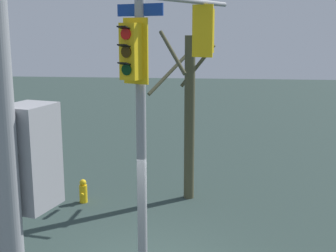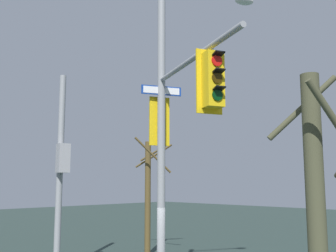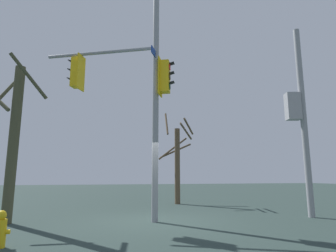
{
  "view_description": "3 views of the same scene",
  "coord_description": "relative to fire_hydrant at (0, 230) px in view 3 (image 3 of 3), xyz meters",
  "views": [
    {
      "loc": [
        9.2,
        1.51,
        5.18
      ],
      "look_at": [
        -0.4,
        0.5,
        3.14
      ],
      "focal_mm": 49.44,
      "sensor_mm": 36.0,
      "label": 1
    },
    {
      "loc": [
        -7.54,
        7.29,
        3.14
      ],
      "look_at": [
        -0.63,
        0.28,
        4.51
      ],
      "focal_mm": 43.16,
      "sensor_mm": 36.0,
      "label": 2
    },
    {
      "loc": [
        -1.87,
        -9.07,
        1.43
      ],
      "look_at": [
        0.31,
        -0.19,
        3.04
      ],
      "focal_mm": 30.18,
      "sensor_mm": 36.0,
      "label": 3
    }
  ],
  "objects": [
    {
      "name": "ground_plane",
      "position": [
        3.75,
        2.43,
        -0.34
      ],
      "size": [
        80.0,
        80.0,
        0.0
      ],
      "primitive_type": "plane",
      "color": "#2A3A36"
    },
    {
      "name": "main_signal_pole_assembly",
      "position": [
        3.02,
        2.51,
        4.76
      ],
      "size": [
        4.4,
        4.5,
        9.02
      ],
      "rotation": [
        0.0,
        0.0,
        2.71
      ],
      "color": "gray",
      "rests_on": "ground"
    },
    {
      "name": "secondary_pole_assembly",
      "position": [
        9.07,
        2.13,
        3.34
      ],
      "size": [
        0.75,
        0.51,
        7.05
      ],
      "rotation": [
        0.0,
        0.0,
        2.88
      ],
      "color": "gray",
      "rests_on": "ground"
    },
    {
      "name": "fire_hydrant",
      "position": [
        0.0,
        0.0,
        0.0
      ],
      "size": [
        0.38,
        0.24,
        0.73
      ],
      "color": "yellow",
      "rests_on": "ground"
    },
    {
      "name": "bare_tree_across_street",
      "position": [
        5.93,
        7.83,
        1.93
      ],
      "size": [
        1.86,
        1.99,
        4.88
      ],
      "color": "brown",
      "rests_on": "ground"
    },
    {
      "name": "bare_tree_corner",
      "position": [
        -0.79,
        3.12,
        2.34
      ],
      "size": [
        2.23,
        2.04,
        5.13
      ],
      "color": "#464630",
      "rests_on": "ground"
    }
  ]
}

